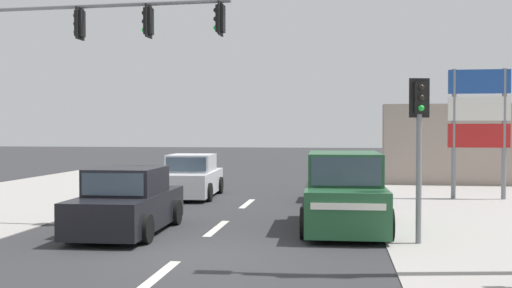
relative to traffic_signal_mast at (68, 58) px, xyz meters
name	(u,v)px	position (x,y,z in m)	size (l,w,h in m)	color
ground_plane	(186,253)	(4.09, -3.45, -4.35)	(140.00, 140.00, 0.00)	#303033
lane_dash_near	(156,277)	(4.09, -5.45, -4.35)	(0.20, 2.40, 0.01)	silver
lane_dash_mid	(217,228)	(4.09, -0.45, -4.35)	(0.20, 2.40, 0.01)	silver
lane_dash_far	(247,204)	(4.09, 4.55, -4.35)	(0.20, 2.40, 0.01)	silver
traffic_signal_mast	(68,58)	(0.00, 0.00, 0.00)	(6.88, 0.62, 6.00)	slate
pedestal_signal_right_kerb	(419,132)	(8.80, -1.90, -1.94)	(0.44, 0.31, 3.56)	slate
shopping_plaza_sign	(479,115)	(11.98, 6.86, -1.37)	(2.10, 0.16, 4.60)	slate
sedan_crossing_left	(192,178)	(1.78, 6.22, -3.65)	(2.06, 4.32, 1.56)	silver
sedan_oncoming_near	(343,180)	(7.23, 5.94, -3.65)	(1.91, 4.25, 1.56)	navy
suv_kerbside_parked	(344,194)	(7.24, -0.15, -3.47)	(2.15, 4.58, 1.90)	#235633
sedan_oncoming_mid	(128,203)	(2.11, -1.36, -3.65)	(1.96, 4.27, 1.56)	black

